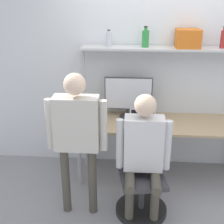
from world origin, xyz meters
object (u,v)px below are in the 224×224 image
object	(u,v)px
person_standing	(77,129)
storage_box	(188,38)
monitor	(128,96)
cell_phone	(165,127)
bottle_red	(223,39)
person_seated	(144,148)
office_chair	(141,188)
bottle_green	(145,38)
bottle_clear	(109,39)
laptop	(142,122)

from	to	relation	value
person_standing	storage_box	distance (m)	1.70
monitor	cell_phone	distance (m)	0.62
monitor	storage_box	bearing A→B (deg)	3.06
bottle_red	cell_phone	bearing A→B (deg)	-151.46
person_seated	monitor	bearing A→B (deg)	101.26
person_seated	person_standing	world-z (taller)	person_standing
office_chair	bottle_green	world-z (taller)	bottle_green
monitor	storage_box	distance (m)	0.99
bottle_clear	bottle_green	distance (m)	0.43
monitor	person_seated	size ratio (longest dim) A/B	0.44
person_standing	storage_box	world-z (taller)	storage_box
cell_phone	person_seated	world-z (taller)	person_seated
monitor	person_standing	size ratio (longest dim) A/B	0.38
cell_phone	person_seated	size ratio (longest dim) A/B	0.11
person_seated	bottle_green	xyz separation A→B (m)	(0.00, 0.95, 0.95)
bottle_clear	bottle_green	world-z (taller)	bottle_green
laptop	bottle_red	bearing A→B (deg)	19.11
person_standing	storage_box	bearing A→B (deg)	39.73
bottle_clear	storage_box	distance (m)	0.93
bottle_clear	bottle_red	bearing A→B (deg)	-0.00
office_chair	bottle_red	size ratio (longest dim) A/B	3.64
bottle_red	bottle_green	distance (m)	0.90
laptop	bottle_red	size ratio (longest dim) A/B	1.24
bottle_green	storage_box	distance (m)	0.49
laptop	office_chair	distance (m)	0.80
monitor	bottle_clear	distance (m)	0.73
cell_phone	person_standing	bearing A→B (deg)	-146.26
laptop	office_chair	bearing A→B (deg)	-90.49
person_seated	bottle_clear	distance (m)	1.40
bottle_green	person_seated	bearing A→B (deg)	-90.27
bottle_clear	storage_box	size ratio (longest dim) A/B	0.70
bottle_red	bottle_green	size ratio (longest dim) A/B	1.04
monitor	bottle_red	bearing A→B (deg)	1.92
monitor	person_standing	distance (m)	1.06
monitor	laptop	bearing A→B (deg)	-56.95
person_seated	bottle_clear	bearing A→B (deg)	114.21
person_standing	bottle_red	xyz separation A→B (m)	(1.57, 0.97, 0.75)
cell_phone	person_standing	world-z (taller)	person_standing
bottle_red	storage_box	distance (m)	0.40
office_chair	bottle_green	xyz separation A→B (m)	(0.01, 0.91, 1.47)
cell_phone	office_chair	distance (m)	0.79
bottle_clear	cell_phone	bearing A→B (deg)	-26.09
person_seated	bottle_green	distance (m)	1.34
person_standing	storage_box	size ratio (longest dim) A/B	5.58
laptop	bottle_red	xyz separation A→B (m)	(0.90, 0.31, 0.94)
office_chair	storage_box	world-z (taller)	storage_box
bottle_green	bottle_clear	bearing A→B (deg)	180.00
monitor	storage_box	world-z (taller)	storage_box
cell_phone	bottle_red	world-z (taller)	bottle_red
bottle_clear	bottle_red	xyz separation A→B (m)	(1.33, -0.00, 0.02)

